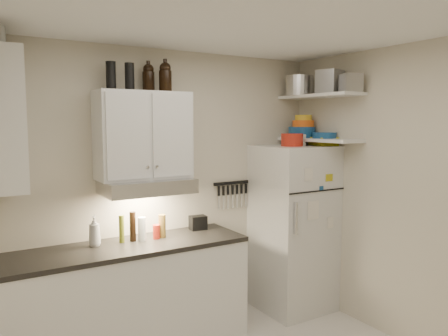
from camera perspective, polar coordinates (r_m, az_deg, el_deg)
ceiling at (r=2.88m, az=5.42°, el=19.49°), size 3.20×3.00×0.02m
back_wall at (r=4.16m, az=-7.35°, el=-2.87°), size 3.20×0.02×2.60m
right_wall at (r=4.03m, az=23.92°, el=-3.63°), size 0.02×3.00×2.60m
base_cabinet at (r=3.92m, az=-12.91°, el=-16.61°), size 2.10×0.60×0.88m
countertop at (r=3.77m, az=-13.07°, el=-10.14°), size 2.10×0.62×0.04m
upper_cabinet at (r=3.84m, az=-10.49°, el=4.22°), size 0.80×0.33×0.75m
range_hood at (r=3.81m, az=-10.01°, el=-2.35°), size 0.76×0.46×0.12m
fridge at (r=4.62m, az=9.02°, el=-7.70°), size 0.70×0.68×1.70m
shelf_hi at (r=4.53m, az=12.38°, el=9.18°), size 0.30×0.95×0.03m
shelf_lo at (r=4.52m, az=12.25°, el=3.61°), size 0.30×0.95×0.03m
knife_strip at (r=4.46m, az=1.01°, el=-1.96°), size 0.42×0.02×0.03m
dutch_oven at (r=4.40m, az=8.88°, el=3.66°), size 0.26×0.26×0.13m
book_stack at (r=4.58m, az=12.85°, el=3.41°), size 0.25×0.29×0.09m
spice_jar at (r=4.49m, az=10.22°, el=3.61°), size 0.08×0.08×0.11m
stock_pot at (r=4.69m, az=9.80°, el=10.54°), size 0.31×0.31×0.20m
tin_a at (r=4.44m, az=13.64°, el=10.87°), size 0.27×0.26×0.22m
tin_b at (r=4.28m, az=16.22°, el=10.61°), size 0.22×0.22×0.17m
bowl_teal at (r=4.72m, az=10.13°, el=4.62°), size 0.29×0.29×0.11m
bowl_orange at (r=4.71m, az=10.31°, el=5.73°), size 0.23×0.23×0.07m
bowl_yellow at (r=4.71m, az=10.33°, el=6.49°), size 0.18×0.18×0.06m
plates at (r=4.54m, az=12.98°, el=4.18°), size 0.32×0.32×0.06m
growler_a at (r=3.95m, az=-9.84°, el=11.55°), size 0.13×0.13×0.25m
growler_b at (r=3.91m, az=-7.67°, el=11.72°), size 0.13×0.13×0.26m
thermos_a at (r=3.79m, az=-12.23°, el=11.56°), size 0.08×0.08×0.23m
thermos_b at (r=3.77m, az=-14.55°, el=11.57°), size 0.10×0.10×0.23m
soap_bottle at (r=3.78m, az=-16.57°, el=-7.66°), size 0.14×0.14×0.28m
pepper_mill at (r=3.93m, az=-8.09°, el=-7.51°), size 0.07×0.07×0.21m
oil_bottle at (r=3.83m, az=-13.23°, el=-7.75°), size 0.06×0.06×0.23m
vinegar_bottle at (r=3.85m, az=-11.83°, el=-7.47°), size 0.07×0.07×0.26m
clear_bottle at (r=3.85m, az=-10.67°, el=-7.83°), size 0.08×0.08×0.21m
red_jar at (r=3.90m, az=-8.83°, el=-8.24°), size 0.07×0.07×0.12m
caddy at (r=4.19m, az=-3.41°, el=-7.14°), size 0.16×0.12×0.13m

